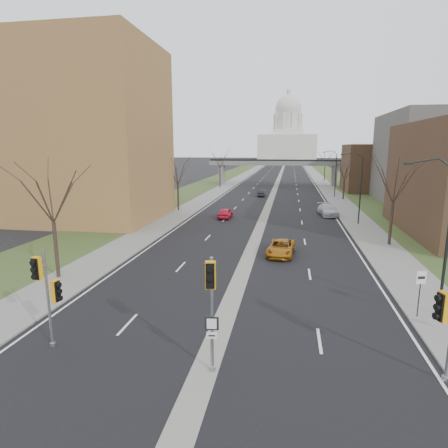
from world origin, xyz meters
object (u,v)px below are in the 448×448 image
(signal_pole_left, at_px, (47,286))
(signal_pole_median, at_px, (211,296))
(car_right_mid, at_px, (328,210))
(speed_limit_sign, at_px, (420,285))
(car_left_far, at_px, (262,193))
(car_right_near, at_px, (281,248))
(car_left_near, at_px, (225,213))

(signal_pole_left, bearing_deg, signal_pole_median, 1.25)
(car_right_mid, bearing_deg, signal_pole_median, -109.90)
(signal_pole_left, distance_m, speed_limit_sign, 19.09)
(signal_pole_median, height_order, car_left_far, signal_pole_median)
(car_right_near, distance_m, car_right_mid, 21.81)
(speed_limit_sign, bearing_deg, car_right_near, 107.94)
(signal_pole_median, relative_size, speed_limit_sign, 1.91)
(signal_pole_median, relative_size, car_right_near, 1.05)
(car_right_mid, bearing_deg, car_right_near, -113.79)
(signal_pole_median, bearing_deg, car_left_near, 92.05)
(car_left_near, xyz_separation_m, car_left_far, (3.08, 23.91, -0.07))
(signal_pole_left, distance_m, car_left_far, 58.61)
(car_right_mid, bearing_deg, signal_pole_left, -120.56)
(signal_pole_left, relative_size, speed_limit_sign, 1.82)
(car_left_near, relative_size, car_right_near, 0.85)
(signal_pole_left, height_order, car_left_near, signal_pole_left)
(signal_pole_median, bearing_deg, signal_pole_left, 167.97)
(signal_pole_left, height_order, signal_pole_median, signal_pole_median)
(car_right_near, bearing_deg, signal_pole_median, -92.01)
(speed_limit_sign, relative_size, car_left_near, 0.65)
(signal_pole_median, height_order, speed_limit_sign, signal_pole_median)
(signal_pole_left, bearing_deg, speed_limit_sign, 26.18)
(signal_pole_left, xyz_separation_m, speed_limit_sign, (17.94, 6.41, -1.20))
(speed_limit_sign, distance_m, car_right_mid, 32.40)
(car_left_near, height_order, car_right_near, car_left_near)
(car_left_far, relative_size, car_right_mid, 0.70)
(signal_pole_median, distance_m, car_left_far, 59.14)
(signal_pole_median, bearing_deg, car_right_near, 75.87)
(signal_pole_median, relative_size, car_right_mid, 0.93)
(car_left_far, bearing_deg, signal_pole_median, 92.67)
(signal_pole_left, xyz_separation_m, car_left_near, (2.34, 34.39, -2.43))
(car_right_near, bearing_deg, signal_pole_left, -114.45)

